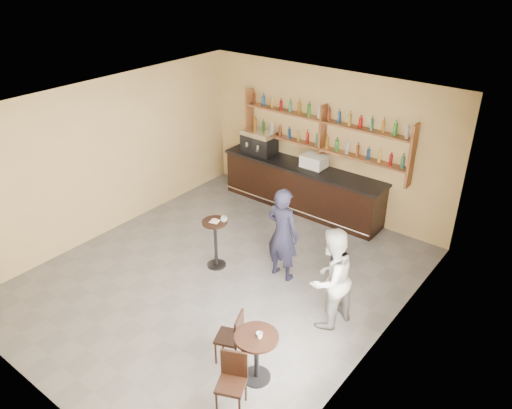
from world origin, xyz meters
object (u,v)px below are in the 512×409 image
Objects in this scene: pedestal_table at (216,244)px; cafe_table at (256,357)px; patron_second at (330,279)px; pastry_case at (314,162)px; man_main at (283,234)px; espresso_machine at (259,142)px; chair_west at (229,337)px; chair_south at (231,384)px; bar_counter at (302,187)px.

pedestal_table reaches higher than cafe_table.
patron_second is (0.18, 1.63, 0.47)m from cafe_table.
pastry_case is 0.30× the size of man_main.
pedestal_table is 0.56× the size of patron_second.
man_main is at bearing 117.25° from cafe_table.
espresso_machine is 0.79× the size of pedestal_table.
chair_west is at bearing -71.69° from pastry_case.
patron_second is at bearing 133.19° from chair_west.
man_main reaches higher than pedestal_table.
cafe_table is at bearing 62.82° from chair_west.
man_main is 1.45m from patron_second.
pastry_case is 0.69× the size of cafe_table.
pastry_case reaches higher than chair_south.
espresso_machine is 4.79m from patron_second.
pastry_case is 5.11m from cafe_table.
cafe_table is (3.52, -4.62, -0.95)m from espresso_machine.
cafe_table is 0.45× the size of patron_second.
cafe_table is at bearing 119.49° from man_main.
espresso_machine is at bearing -168.94° from chair_west.
man_main reaches higher than bar_counter.
pastry_case is at bearing 175.86° from chair_west.
chair_west is 0.48× the size of patron_second.
bar_counter is 0.75m from pastry_case.
bar_counter reaches higher than pedestal_table.
espresso_machine reaches higher than chair_west.
espresso_machine is 3.41m from man_main.
chair_south reaches higher than chair_west.
chair_south is 0.49× the size of patron_second.
bar_counter is at bearing -61.92° from man_main.
pastry_case is (0.28, 0.00, 0.69)m from bar_counter.
chair_west is at bearing 107.54° from man_main.
cafe_table is 1.71m from patron_second.
cafe_table is at bearing -65.91° from pastry_case.
chair_west is at bearing -43.45° from pedestal_table.
patron_second is at bearing -1.84° from pedestal_table.
chair_west is at bearing -68.98° from bar_counter.
pedestal_table is 2.51m from patron_second.
espresso_machine is 0.44× the size of patron_second.
patron_second reaches higher than bar_counter.
chair_west reaches higher than cafe_table.
pastry_case is at bearing -2.69° from espresso_machine.
espresso_machine is at bearing 180.00° from bar_counter.
man_main is (2.38, -2.40, -0.45)m from espresso_machine.
chair_west is at bearing -59.65° from espresso_machine.
pedestal_table is (0.01, -2.91, -0.05)m from bar_counter.
bar_counter is at bearing 90.10° from pedestal_table.
patron_second reaches higher than espresso_machine.
espresso_machine reaches higher than pedestal_table.
chair_south is (0.05, -0.60, 0.03)m from cafe_table.
bar_counter is 2.28× the size of patron_second.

